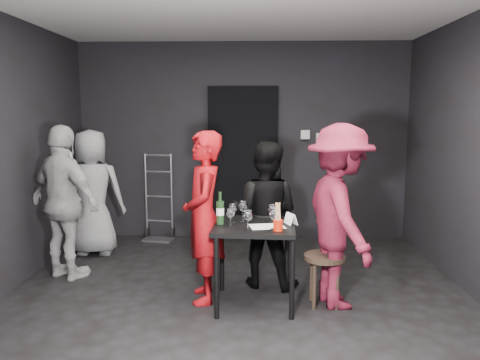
{
  "coord_description": "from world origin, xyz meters",
  "views": [
    {
      "loc": [
        0.16,
        -3.97,
        1.75
      ],
      "look_at": [
        0.03,
        0.25,
        1.14
      ],
      "focal_mm": 35.0,
      "sensor_mm": 36.0,
      "label": 1
    }
  ],
  "objects_px": {
    "hand_truck": "(159,224)",
    "server_red": "(204,212)",
    "tasting_table": "(254,235)",
    "woman_black": "(265,216)",
    "wine_bottle": "(220,212)",
    "bystander_grey": "(93,190)",
    "breadstick_cup": "(278,217)",
    "bystander_cream": "(64,196)",
    "stool": "(325,264)",
    "man_maroon": "(340,207)"
  },
  "relations": [
    {
      "from": "hand_truck",
      "to": "server_red",
      "type": "distance_m",
      "value": 2.35
    },
    {
      "from": "tasting_table",
      "to": "woman_black",
      "type": "height_order",
      "value": "woman_black"
    },
    {
      "from": "server_red",
      "to": "wine_bottle",
      "type": "distance_m",
      "value": 0.18
    },
    {
      "from": "bystander_grey",
      "to": "breadstick_cup",
      "type": "bearing_deg",
      "value": 141.05
    },
    {
      "from": "hand_truck",
      "to": "wine_bottle",
      "type": "relative_size",
      "value": 4.03
    },
    {
      "from": "hand_truck",
      "to": "bystander_grey",
      "type": "relative_size",
      "value": 0.74
    },
    {
      "from": "bystander_cream",
      "to": "breadstick_cup",
      "type": "height_order",
      "value": "bystander_cream"
    },
    {
      "from": "hand_truck",
      "to": "stool",
      "type": "bearing_deg",
      "value": -39.6
    },
    {
      "from": "tasting_table",
      "to": "breadstick_cup",
      "type": "bearing_deg",
      "value": -47.13
    },
    {
      "from": "server_red",
      "to": "bystander_grey",
      "type": "xyz_separation_m",
      "value": [
        -1.52,
        1.4,
        -0.04
      ]
    },
    {
      "from": "stool",
      "to": "bystander_grey",
      "type": "height_order",
      "value": "bystander_grey"
    },
    {
      "from": "stool",
      "to": "bystander_cream",
      "type": "height_order",
      "value": "bystander_cream"
    },
    {
      "from": "wine_bottle",
      "to": "breadstick_cup",
      "type": "xyz_separation_m",
      "value": [
        0.51,
        -0.22,
        0.0
      ]
    },
    {
      "from": "woman_black",
      "to": "bystander_grey",
      "type": "xyz_separation_m",
      "value": [
        -2.1,
        1.0,
        0.08
      ]
    },
    {
      "from": "man_maroon",
      "to": "bystander_cream",
      "type": "height_order",
      "value": "man_maroon"
    },
    {
      "from": "server_red",
      "to": "breadstick_cup",
      "type": "bearing_deg",
      "value": 56.43
    },
    {
      "from": "bystander_cream",
      "to": "bystander_grey",
      "type": "xyz_separation_m",
      "value": [
        -0.0,
        0.87,
        -0.08
      ]
    },
    {
      "from": "stool",
      "to": "server_red",
      "type": "xyz_separation_m",
      "value": [
        -1.11,
        0.1,
        0.46
      ]
    },
    {
      "from": "wine_bottle",
      "to": "woman_black",
      "type": "bearing_deg",
      "value": 49.44
    },
    {
      "from": "hand_truck",
      "to": "tasting_table",
      "type": "bearing_deg",
      "value": -50.21
    },
    {
      "from": "server_red",
      "to": "man_maroon",
      "type": "relative_size",
      "value": 0.92
    },
    {
      "from": "man_maroon",
      "to": "bystander_grey",
      "type": "bearing_deg",
      "value": 49.65
    },
    {
      "from": "man_maroon",
      "to": "bystander_grey",
      "type": "xyz_separation_m",
      "value": [
        -2.75,
        1.48,
        -0.12
      ]
    },
    {
      "from": "server_red",
      "to": "breadstick_cup",
      "type": "xyz_separation_m",
      "value": [
        0.67,
        -0.31,
        0.03
      ]
    },
    {
      "from": "bystander_cream",
      "to": "wine_bottle",
      "type": "distance_m",
      "value": 1.79
    },
    {
      "from": "tasting_table",
      "to": "man_maroon",
      "type": "distance_m",
      "value": 0.81
    },
    {
      "from": "hand_truck",
      "to": "breadstick_cup",
      "type": "height_order",
      "value": "hand_truck"
    },
    {
      "from": "woman_black",
      "to": "bystander_cream",
      "type": "xyz_separation_m",
      "value": [
        -2.09,
        0.14,
        0.16
      ]
    },
    {
      "from": "stool",
      "to": "bystander_grey",
      "type": "xyz_separation_m",
      "value": [
        -2.63,
        1.5,
        0.42
      ]
    },
    {
      "from": "tasting_table",
      "to": "server_red",
      "type": "bearing_deg",
      "value": 168.92
    },
    {
      "from": "woman_black",
      "to": "man_maroon",
      "type": "xyz_separation_m",
      "value": [
        0.66,
        -0.48,
        0.2
      ]
    },
    {
      "from": "stool",
      "to": "server_red",
      "type": "bearing_deg",
      "value": 174.99
    },
    {
      "from": "hand_truck",
      "to": "breadstick_cup",
      "type": "distance_m",
      "value": 2.92
    },
    {
      "from": "stool",
      "to": "woman_black",
      "type": "xyz_separation_m",
      "value": [
        -0.53,
        0.5,
        0.33
      ]
    },
    {
      "from": "man_maroon",
      "to": "stool",
      "type": "bearing_deg",
      "value": 87.66
    },
    {
      "from": "bystander_cream",
      "to": "bystander_grey",
      "type": "distance_m",
      "value": 0.87
    },
    {
      "from": "hand_truck",
      "to": "breadstick_cup",
      "type": "bearing_deg",
      "value": -49.01
    },
    {
      "from": "tasting_table",
      "to": "woman_black",
      "type": "bearing_deg",
      "value": 77.94
    },
    {
      "from": "stool",
      "to": "man_maroon",
      "type": "distance_m",
      "value": 0.55
    },
    {
      "from": "woman_black",
      "to": "bystander_cream",
      "type": "height_order",
      "value": "bystander_cream"
    },
    {
      "from": "tasting_table",
      "to": "woman_black",
      "type": "xyz_separation_m",
      "value": [
        0.11,
        0.49,
        0.07
      ]
    },
    {
      "from": "bystander_grey",
      "to": "man_maroon",
      "type": "bearing_deg",
      "value": 150.8
    },
    {
      "from": "stool",
      "to": "bystander_cream",
      "type": "xyz_separation_m",
      "value": [
        -2.62,
        0.63,
        0.5
      ]
    },
    {
      "from": "woman_black",
      "to": "breadstick_cup",
      "type": "relative_size",
      "value": 5.56
    },
    {
      "from": "stool",
      "to": "tasting_table",
      "type": "bearing_deg",
      "value": 179.53
    },
    {
      "from": "bystander_grey",
      "to": "breadstick_cup",
      "type": "distance_m",
      "value": 2.78
    },
    {
      "from": "stool",
      "to": "wine_bottle",
      "type": "relative_size",
      "value": 1.59
    },
    {
      "from": "server_red",
      "to": "tasting_table",
      "type": "bearing_deg",
      "value": 70.07
    },
    {
      "from": "man_maroon",
      "to": "bystander_cream",
      "type": "distance_m",
      "value": 2.82
    },
    {
      "from": "man_maroon",
      "to": "bystander_cream",
      "type": "bearing_deg",
      "value": 65.31
    }
  ]
}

